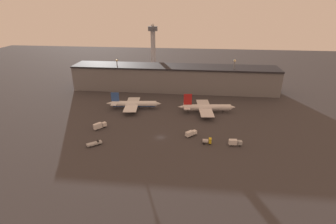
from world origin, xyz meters
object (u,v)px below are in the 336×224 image
at_px(service_vehicle_3, 191,133).
at_px(service_vehicle_4, 235,142).
at_px(airplane_1, 206,107).
at_px(service_vehicle_0, 207,141).
at_px(service_vehicle_1, 94,143).
at_px(service_vehicle_2, 100,126).
at_px(control_tower, 153,47).
at_px(airplane_0, 134,104).

relative_size(service_vehicle_3, service_vehicle_4, 0.96).
distance_m(airplane_1, service_vehicle_0, 43.14).
xyz_separation_m(service_vehicle_1, service_vehicle_2, (-4.04, 18.96, 0.96)).
distance_m(service_vehicle_4, control_tower, 149.71).
bearing_deg(service_vehicle_4, service_vehicle_2, 166.92).
bearing_deg(control_tower, service_vehicle_4, -64.15).
bearing_deg(airplane_0, service_vehicle_3, -48.04).
relative_size(airplane_0, service_vehicle_2, 5.11).
distance_m(airplane_1, service_vehicle_1, 78.02).
distance_m(service_vehicle_2, control_tower, 125.08).
bearing_deg(service_vehicle_4, airplane_0, 140.46).
height_order(service_vehicle_1, service_vehicle_4, service_vehicle_4).
height_order(airplane_1, service_vehicle_0, airplane_1).
relative_size(service_vehicle_2, service_vehicle_4, 1.10).
height_order(airplane_0, service_vehicle_4, airplane_0).
bearing_deg(service_vehicle_1, airplane_0, 42.62).
distance_m(airplane_0, airplane_1, 50.22).
distance_m(service_vehicle_0, service_vehicle_2, 63.29).
xyz_separation_m(airplane_0, service_vehicle_1, (-8.59, -52.12, -2.32)).
height_order(airplane_0, service_vehicle_3, airplane_0).
height_order(airplane_1, service_vehicle_2, airplane_1).
bearing_deg(service_vehicle_3, service_vehicle_0, -85.79).
distance_m(service_vehicle_1, service_vehicle_3, 51.99).
xyz_separation_m(service_vehicle_1, service_vehicle_3, (49.52, 15.81, 0.62)).
xyz_separation_m(airplane_1, service_vehicle_1, (-58.80, -51.23, -2.31)).
bearing_deg(service_vehicle_0, airplane_0, 139.42).
xyz_separation_m(airplane_0, service_vehicle_3, (40.93, -36.31, -1.71)).
bearing_deg(service_vehicle_4, service_vehicle_3, 156.30).
height_order(airplane_0, control_tower, control_tower).
height_order(airplane_1, control_tower, control_tower).
distance_m(airplane_0, service_vehicle_3, 54.74).
height_order(service_vehicle_2, control_tower, control_tower).
bearing_deg(service_vehicle_0, service_vehicle_3, 139.81).
height_order(airplane_0, service_vehicle_1, airplane_0).
relative_size(service_vehicle_0, service_vehicle_3, 0.69).
relative_size(service_vehicle_0, control_tower, 0.09).
xyz_separation_m(service_vehicle_3, control_tower, (-41.17, 124.67, 27.24)).
distance_m(airplane_0, service_vehicle_2, 35.51).
height_order(service_vehicle_0, service_vehicle_3, service_vehicle_0).
bearing_deg(control_tower, service_vehicle_2, -95.82).
distance_m(service_vehicle_1, service_vehicle_4, 72.98).
relative_size(airplane_1, service_vehicle_1, 5.13).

